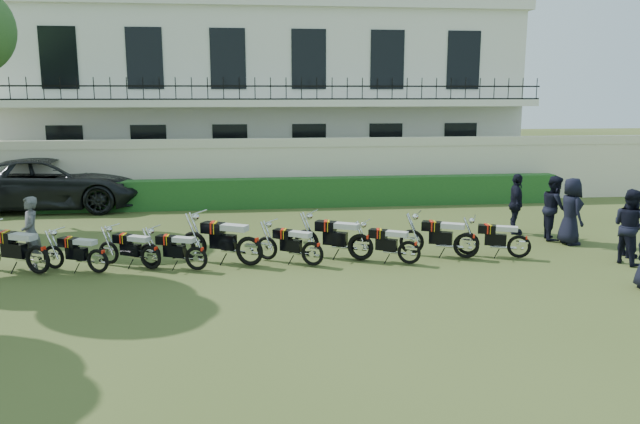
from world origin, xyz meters
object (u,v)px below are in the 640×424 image
object	(u,v)px
motorcycle_2	(151,252)
officer_4	(554,208)
suv	(52,183)
officer_3	(571,211)
motorcycle_6	(361,240)
motorcycle_7	(409,247)
inspector	(31,233)
motorcycle_0	(37,253)
motorcycle_3	(196,253)
motorcycle_9	(519,241)
officer_2	(630,224)
officer_5	(516,204)
motorcycle_8	(466,240)
officer_1	(630,226)
motorcycle_4	(249,244)
motorcycle_5	(312,248)
motorcycle_1	(98,255)

from	to	relation	value
motorcycle_2	officer_4	xyz separation A→B (m)	(10.30, 1.75, 0.44)
suv	motorcycle_2	bearing A→B (deg)	-151.51
motorcycle_2	officer_3	distance (m)	10.54
motorcycle_6	motorcycle_7	world-z (taller)	motorcycle_6
inspector	motorcycle_0	bearing A→B (deg)	2.35
motorcycle_3	motorcycle_9	world-z (taller)	motorcycle_9
officer_2	officer_5	world-z (taller)	officer_5
motorcycle_2	motorcycle_8	size ratio (longest dim) A/B	0.87
motorcycle_7	officer_4	bearing A→B (deg)	-36.76
motorcycle_9	inspector	world-z (taller)	inspector
motorcycle_2	officer_5	world-z (taller)	officer_5
suv	officer_1	distance (m)	17.52
motorcycle_7	officer_4	world-z (taller)	officer_4
officer_3	motorcycle_9	bearing A→B (deg)	122.81
motorcycle_4	suv	world-z (taller)	suv
officer_1	officer_2	xyz separation A→B (m)	(0.34, 0.52, -0.06)
suv	motorcycle_5	bearing A→B (deg)	-135.79
motorcycle_2	officer_4	bearing A→B (deg)	-52.37
motorcycle_9	inspector	bearing A→B (deg)	109.45
motorcycle_8	suv	size ratio (longest dim) A/B	0.28
motorcycle_3	motorcycle_4	bearing A→B (deg)	-56.53
officer_5	motorcycle_0	bearing A→B (deg)	120.97
officer_2	officer_1	bearing A→B (deg)	155.59
motorcycle_2	motorcycle_6	xyz separation A→B (m)	(4.76, 0.18, 0.08)
motorcycle_0	suv	distance (m)	8.31
motorcycle_7	officer_2	bearing A→B (deg)	-60.36
motorcycle_9	motorcycle_2	bearing A→B (deg)	111.71
motorcycle_1	motorcycle_9	world-z (taller)	motorcycle_9
inspector	officer_4	world-z (taller)	officer_4
motorcycle_4	officer_1	xyz separation A→B (m)	(8.67, -0.74, 0.34)
inspector	officer_3	size ratio (longest dim) A/B	0.94
motorcycle_5	officer_2	xyz separation A→B (m)	(7.60, -0.06, 0.37)
motorcycle_6	motorcycle_8	world-z (taller)	motorcycle_6
motorcycle_5	motorcycle_6	distance (m)	1.21
officer_2	officer_3	size ratio (longest dim) A/B	0.93
motorcycle_6	motorcycle_3	bearing A→B (deg)	123.12
motorcycle_0	motorcycle_4	world-z (taller)	motorcycle_4
officer_5	motorcycle_9	bearing A→B (deg)	176.72
suv	officer_2	xyz separation A→B (m)	(15.56, -8.16, -0.06)
motorcycle_9	officer_5	size ratio (longest dim) A/B	0.97
suv	officer_5	distance (m)	14.95
motorcycle_0	motorcycle_7	bearing A→B (deg)	-65.36
motorcycle_1	motorcycle_5	xyz separation A→B (m)	(4.69, 0.01, 0.02)
inspector	officer_1	size ratio (longest dim) A/B	0.94
motorcycle_0	motorcycle_6	bearing A→B (deg)	-61.94
suv	officer_1	bearing A→B (deg)	-119.96
motorcycle_5	motorcycle_9	size ratio (longest dim) A/B	0.93
officer_5	officer_1	bearing A→B (deg)	-139.70
motorcycle_3	officer_1	distance (m)	9.87
suv	officer_1	size ratio (longest dim) A/B	3.59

